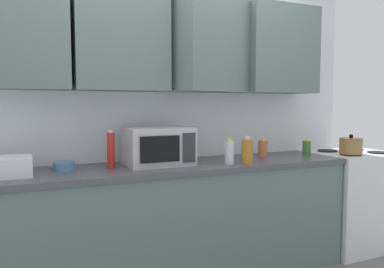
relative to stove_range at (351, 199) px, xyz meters
The scene contains 11 objects.
wall_back_with_cabinets 2.14m from the stove_range, behind, with size 3.70×0.54×2.60m.
counter_run 1.80m from the stove_range, behind, with size 2.83×0.63×0.90m.
stove_range is the anchor object (origin of this frame).
kettle 0.57m from the stove_range, 140.53° to the right, with size 0.19×0.19×0.18m.
microwave 1.99m from the stove_range, behind, with size 0.48×0.37×0.28m.
bottle_amber_vinegar 1.40m from the stove_range, behind, with size 0.08×0.08×0.21m.
bottle_spice_jar 1.08m from the stove_range, behind, with size 0.08×0.08×0.16m.
bottle_green_oil 0.74m from the stove_range, behind, with size 0.07×0.07×0.14m.
bottle_red_sauce 2.34m from the stove_range, behind, with size 0.05×0.05×0.27m.
bottle_clear_tall 1.50m from the stove_range, behind, with size 0.07×0.07×0.19m.
bowl_ceramic_small 2.62m from the stove_range, behind, with size 0.15×0.15×0.06m, color teal.
Camera 1 is at (-1.00, -2.92, 1.35)m, focal length 35.18 mm.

